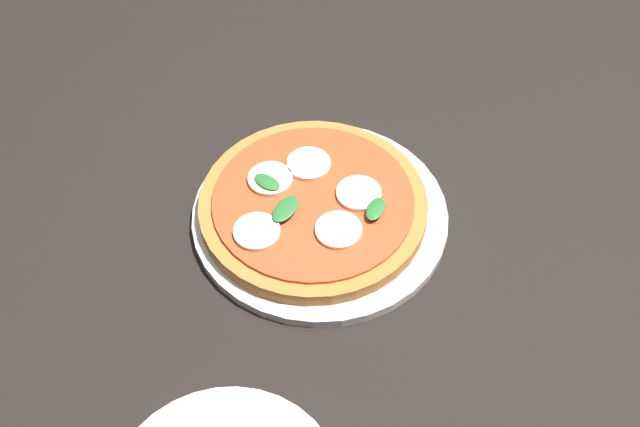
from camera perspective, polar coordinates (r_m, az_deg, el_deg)
ground_plane at (r=1.61m, az=1.95°, el=-14.90°), size 6.00×6.00×0.00m
dining_table at (r=1.05m, az=2.88°, el=0.05°), size 1.57×1.20×0.73m
serving_tray at (r=0.94m, az=0.00°, el=-0.15°), size 0.30×0.30×0.01m
pizza at (r=0.93m, az=-0.52°, el=0.63°), size 0.27×0.27×0.03m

